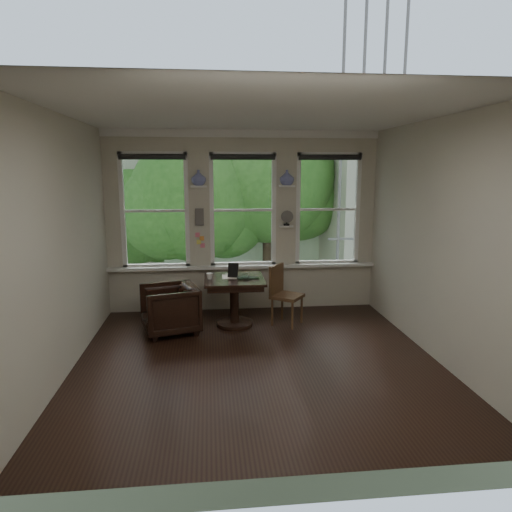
{
  "coord_description": "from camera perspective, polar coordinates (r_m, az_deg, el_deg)",
  "views": [
    {
      "loc": [
        -0.57,
        -5.39,
        2.36
      ],
      "look_at": [
        0.08,
        0.9,
        1.17
      ],
      "focal_mm": 32.0,
      "sensor_mm": 36.0,
      "label": 1
    }
  ],
  "objects": [
    {
      "name": "wall_right",
      "position": [
        6.15,
        21.49,
        1.9
      ],
      "size": [
        0.0,
        4.5,
        4.5
      ],
      "primitive_type": "plane",
      "rotation": [
        1.57,
        0.0,
        -1.57
      ],
      "color": "#BCB3A1",
      "rests_on": "ground"
    },
    {
      "name": "window_left",
      "position": [
        7.72,
        -12.5,
        5.53
      ],
      "size": [
        1.1,
        0.12,
        1.9
      ],
      "primitive_type": null,
      "color": "white",
      "rests_on": "ground"
    },
    {
      "name": "table",
      "position": [
        7.02,
        -2.72,
        -5.75
      ],
      "size": [
        0.9,
        0.9,
        0.75
      ],
      "primitive_type": null,
      "color": "black",
      "rests_on": "ground"
    },
    {
      "name": "mug",
      "position": [
        6.88,
        -5.82,
        -2.5
      ],
      "size": [
        0.11,
        0.11,
        0.09
      ],
      "primitive_type": "imported",
      "rotation": [
        0.0,
        0.0,
        -0.06
      ],
      "color": "white",
      "rests_on": "table"
    },
    {
      "name": "tablet",
      "position": [
        6.95,
        -2.88,
        -1.78
      ],
      "size": [
        0.18,
        0.12,
        0.22
      ],
      "primitive_type": "cube",
      "rotation": [
        -0.26,
        0.0,
        -0.33
      ],
      "color": "black",
      "rests_on": "table"
    },
    {
      "name": "window_center",
      "position": [
        7.69,
        -1.65,
        5.76
      ],
      "size": [
        1.1,
        0.12,
        1.9
      ],
      "primitive_type": null,
      "color": "white",
      "rests_on": "ground"
    },
    {
      "name": "window_right",
      "position": [
        7.93,
        8.9,
        5.79
      ],
      "size": [
        1.1,
        0.12,
        1.9
      ],
      "primitive_type": null,
      "color": "white",
      "rests_on": "ground"
    },
    {
      "name": "ceiling",
      "position": [
        5.46,
        0.13,
        17.43
      ],
      "size": [
        4.5,
        4.5,
        0.0
      ],
      "primitive_type": "plane",
      "rotation": [
        3.14,
        0.0,
        0.0
      ],
      "color": "silver",
      "rests_on": "ground"
    },
    {
      "name": "intercom",
      "position": [
        7.61,
        -7.08,
        4.88
      ],
      "size": [
        0.14,
        0.06,
        0.28
      ],
      "primitive_type": "cube",
      "color": "#59544F",
      "rests_on": "ground"
    },
    {
      "name": "shelf_left",
      "position": [
        7.55,
        -7.17,
        8.63
      ],
      "size": [
        0.26,
        0.16,
        0.03
      ],
      "primitive_type": "cube",
      "color": "white",
      "rests_on": "ground"
    },
    {
      "name": "drinking_glass",
      "position": [
        6.82,
        -1.34,
        -2.59
      ],
      "size": [
        0.13,
        0.13,
        0.09
      ],
      "primitive_type": "imported",
      "rotation": [
        0.0,
        0.0,
        -0.21
      ],
      "color": "white",
      "rests_on": "table"
    },
    {
      "name": "papers",
      "position": [
        7.01,
        -3.34,
        -2.6
      ],
      "size": [
        0.22,
        0.3,
        0.0
      ],
      "primitive_type": "cube",
      "rotation": [
        0.0,
        0.0,
        -0.01
      ],
      "color": "silver",
      "rests_on": "table"
    },
    {
      "name": "desk_fan",
      "position": [
        7.68,
        3.84,
        4.46
      ],
      "size": [
        0.2,
        0.2,
        0.24
      ],
      "primitive_type": null,
      "color": "#59544F",
      "rests_on": "ground"
    },
    {
      "name": "laptop",
      "position": [
        6.83,
        -0.93,
        -2.84
      ],
      "size": [
        0.33,
        0.22,
        0.03
      ],
      "primitive_type": "imported",
      "rotation": [
        0.0,
        0.0,
        0.05
      ],
      "color": "black",
      "rests_on": "table"
    },
    {
      "name": "cushion_red",
      "position": [
        6.81,
        -10.75,
        -5.8
      ],
      "size": [
        0.45,
        0.45,
        0.06
      ],
      "primitive_type": "cube",
      "color": "maroon",
      "rests_on": "armchair_left"
    },
    {
      "name": "wall_left",
      "position": [
        5.71,
        -22.94,
        1.18
      ],
      "size": [
        0.0,
        4.5,
        4.5
      ],
      "primitive_type": "plane",
      "rotation": [
        1.57,
        0.0,
        1.57
      ],
      "color": "#BCB3A1",
      "rests_on": "ground"
    },
    {
      "name": "side_chair_right",
      "position": [
        7.05,
        3.92,
        -4.96
      ],
      "size": [
        0.59,
        0.59,
        0.92
      ],
      "primitive_type": null,
      "rotation": [
        0.0,
        0.0,
        0.94
      ],
      "color": "#402117",
      "rests_on": "ground"
    },
    {
      "name": "armchair_left",
      "position": [
        6.83,
        -10.72,
        -6.54
      ],
      "size": [
        0.96,
        0.95,
        0.72
      ],
      "primitive_type": "imported",
      "rotation": [
        0.0,
        0.0,
        -1.3
      ],
      "color": "black",
      "rests_on": "ground"
    },
    {
      "name": "wall_back",
      "position": [
        7.71,
        -1.64,
        4.28
      ],
      "size": [
        4.5,
        0.0,
        4.5
      ],
      "primitive_type": "plane",
      "rotation": [
        1.57,
        0.0,
        0.0
      ],
      "color": "#BCB3A1",
      "rests_on": "ground"
    },
    {
      "name": "wall_front",
      "position": [
        3.31,
        4.26,
        -4.39
      ],
      "size": [
        4.5,
        0.0,
        4.5
      ],
      "primitive_type": "plane",
      "rotation": [
        -1.57,
        0.0,
        0.0
      ],
      "color": "#BCB3A1",
      "rests_on": "ground"
    },
    {
      "name": "shelf_right",
      "position": [
        7.66,
        3.87,
        8.72
      ],
      "size": [
        0.26,
        0.16,
        0.03
      ],
      "primitive_type": "cube",
      "color": "white",
      "rests_on": "ground"
    },
    {
      "name": "ground",
      "position": [
        5.91,
        0.12,
        -12.83
      ],
      "size": [
        4.5,
        4.5,
        0.0
      ],
      "primitive_type": "plane",
      "color": "black",
      "rests_on": "ground"
    },
    {
      "name": "sticky_notes",
      "position": [
        7.66,
        -7.02,
        2.27
      ],
      "size": [
        0.16,
        0.01,
        0.24
      ],
      "primitive_type": null,
      "color": "pink",
      "rests_on": "ground"
    },
    {
      "name": "vase_left",
      "position": [
        7.54,
        -7.19,
        9.69
      ],
      "size": [
        0.24,
        0.24,
        0.25
      ],
      "primitive_type": "imported",
      "color": "silver",
      "rests_on": "shelf_left"
    },
    {
      "name": "vase_right",
      "position": [
        7.65,
        3.88,
        9.76
      ],
      "size": [
        0.24,
        0.24,
        0.25
      ],
      "primitive_type": "imported",
      "color": "silver",
      "rests_on": "shelf_right"
    }
  ]
}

